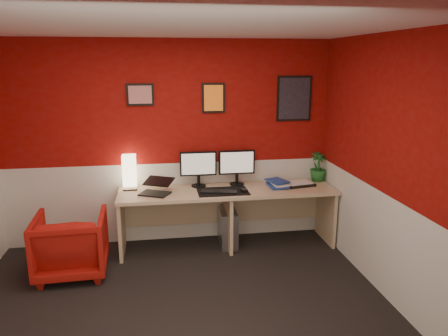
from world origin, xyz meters
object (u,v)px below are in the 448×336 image
(monitor_right, at_px, (237,162))
(zen_tray, at_px, (299,184))
(shoji_lamp, at_px, (130,173))
(pc_tower, at_px, (228,227))
(armchair, at_px, (71,244))
(desk, at_px, (227,218))
(monitor_left, at_px, (198,164))
(potted_plant, at_px, (318,167))
(laptop, at_px, (154,185))

(monitor_right, distance_m, zen_tray, 0.82)
(shoji_lamp, xyz_separation_m, monitor_right, (1.31, -0.01, 0.09))
(pc_tower, bearing_deg, armchair, -163.32)
(shoji_lamp, height_order, zen_tray, shoji_lamp)
(monitor_right, xyz_separation_m, armchair, (-1.92, -0.64, -0.68))
(desk, bearing_deg, shoji_lamp, 170.09)
(monitor_left, distance_m, potted_plant, 1.54)
(desk, bearing_deg, potted_plant, 9.64)
(desk, xyz_separation_m, zen_tray, (0.91, 0.04, 0.38))
(shoji_lamp, height_order, laptop, shoji_lamp)
(shoji_lamp, height_order, pc_tower, shoji_lamp)
(desk, xyz_separation_m, potted_plant, (1.21, 0.21, 0.55))
(shoji_lamp, relative_size, laptop, 1.21)
(pc_tower, xyz_separation_m, armchair, (-1.78, -0.49, 0.11))
(pc_tower, bearing_deg, monitor_left, 158.16)
(monitor_left, xyz_separation_m, zen_tray, (1.24, -0.15, -0.28))
(desk, xyz_separation_m, armchair, (-1.77, -0.44, -0.03))
(shoji_lamp, distance_m, armchair, 1.07)
(desk, bearing_deg, monitor_right, 52.62)
(desk, distance_m, potted_plant, 1.35)
(laptop, xyz_separation_m, monitor_right, (1.02, 0.26, 0.18))
(shoji_lamp, relative_size, potted_plant, 1.07)
(desk, xyz_separation_m, laptop, (-0.87, -0.06, 0.47))
(pc_tower, bearing_deg, zen_tray, 1.26)
(shoji_lamp, bearing_deg, monitor_right, -0.24)
(monitor_right, xyz_separation_m, pc_tower, (-0.14, -0.15, -0.80))
(desk, bearing_deg, pc_tower, 75.96)
(monitor_left, xyz_separation_m, potted_plant, (1.54, 0.01, -0.10))
(armchair, bearing_deg, monitor_right, -163.83)
(monitor_right, relative_size, armchair, 0.78)
(potted_plant, height_order, armchair, potted_plant)
(zen_tray, xyz_separation_m, pc_tower, (-0.90, 0.00, -0.52))
(zen_tray, relative_size, armchair, 0.47)
(potted_plant, bearing_deg, desk, -170.36)
(armchair, bearing_deg, desk, -168.21)
(potted_plant, xyz_separation_m, armchair, (-2.98, -0.65, -0.58))
(laptop, bearing_deg, zen_tray, 30.40)
(pc_tower, bearing_deg, potted_plant, 8.91)
(shoji_lamp, distance_m, monitor_left, 0.83)
(monitor_left, bearing_deg, shoji_lamp, 179.27)
(monitor_right, distance_m, armchair, 2.13)
(pc_tower, bearing_deg, monitor_right, 48.71)
(pc_tower, relative_size, armchair, 0.61)
(monitor_right, relative_size, pc_tower, 1.29)
(monitor_left, distance_m, armchair, 1.71)
(potted_plant, relative_size, armchair, 0.50)
(potted_plant, bearing_deg, zen_tray, -151.83)
(shoji_lamp, distance_m, pc_tower, 1.38)
(shoji_lamp, distance_m, potted_plant, 2.37)
(zen_tray, height_order, potted_plant, potted_plant)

